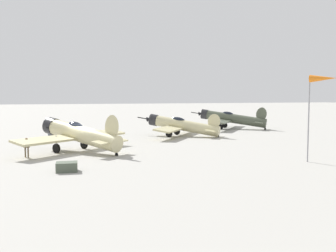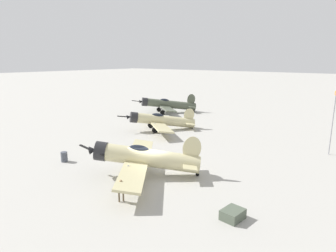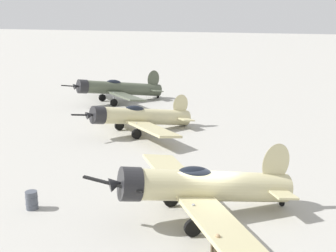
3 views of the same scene
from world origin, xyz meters
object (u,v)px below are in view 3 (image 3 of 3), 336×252
Objects in this scene: airplane_far_line at (118,89)px; fuel_drum at (32,200)px; ground_crew_mechanic at (217,249)px; airplane_mid_apron at (139,117)px; airplane_foreground at (201,186)px.

fuel_drum is at bearing 56.40° from airplane_far_line.
airplane_mid_apron is at bearing -17.99° from ground_crew_mechanic.
airplane_foreground is at bearing 72.70° from airplane_mid_apron.
fuel_drum is (-8.47, 25.93, -1.09)m from airplane_far_line.
ground_crew_mechanic is at bearing 71.83° from airplane_far_line.
airplane_far_line reaches higher than fuel_drum.
ground_crew_mechanic is at bearing 70.28° from airplane_mid_apron.
airplane_far_line is at bearing -71.90° from fuel_drum.
airplane_far_line is 27.30m from fuel_drum.
airplane_foreground reaches higher than fuel_drum.
airplane_mid_apron is at bearing -85.97° from fuel_drum.
ground_crew_mechanic is 1.69× the size of fuel_drum.
airplane_foreground reaches higher than airplane_far_line.
ground_crew_mechanic is at bearing 76.56° from airplane_foreground.
airplane_mid_apron is 20.67m from ground_crew_mechanic.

